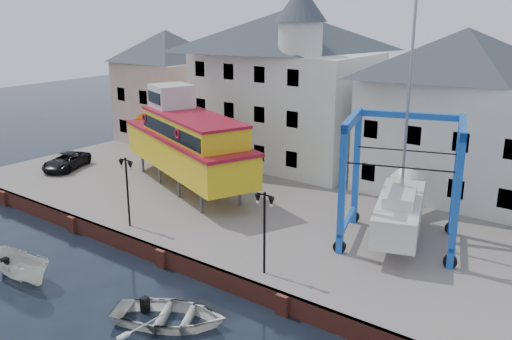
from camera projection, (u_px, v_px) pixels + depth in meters
The scene contains 13 objects.
ground at pixel (163, 266), 30.89m from camera, with size 140.00×140.00×0.00m, color black.
hardstanding at pixel (280, 203), 39.09m from camera, with size 44.00×22.00×1.00m, color slate.
quay_wall at pixel (164, 257), 30.83m from camera, with size 44.00×0.47×1.00m.
building_pink at pixel (168, 86), 53.34m from camera, with size 8.00×7.00×10.30m.
building_white_main at pixel (285, 85), 45.60m from camera, with size 14.00×8.30×14.00m.
building_white_right at pixel (460, 113), 38.13m from camera, with size 12.00×8.00×11.20m.
lamp_post_left at pixel (126, 175), 32.96m from camera, with size 1.12×0.32×4.20m.
lamp_post_right at pixel (264, 212), 27.09m from camera, with size 1.12×0.32×4.20m.
tour_boat at pixel (182, 140), 40.51m from camera, with size 16.56×9.52×7.09m.
travel_lift at pixel (401, 200), 31.55m from camera, with size 7.49×9.12×13.40m.
van at pixel (66, 161), 45.16m from camera, with size 2.11×4.57×1.27m, color black.
motorboat_a at pixel (23, 280), 29.42m from camera, with size 1.61×4.28×1.65m, color silver.
motorboat_b at pixel (170, 324), 25.42m from camera, with size 3.68×5.15×1.07m, color silver.
Camera 1 is at (21.22, -19.13, 13.82)m, focal length 40.00 mm.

